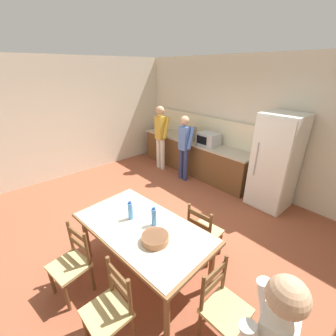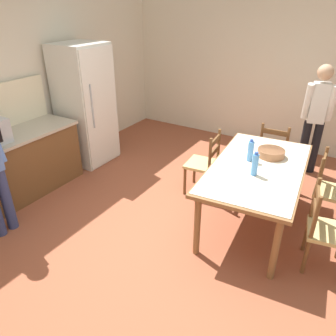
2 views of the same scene
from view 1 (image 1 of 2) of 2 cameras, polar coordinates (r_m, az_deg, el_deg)
ground_plane at (r=4.22m, az=-2.88°, el=-14.35°), size 8.32×8.32×0.00m
wall_back at (r=5.49m, az=19.42°, el=10.45°), size 6.52×0.12×2.90m
wall_left at (r=6.32m, az=-22.36°, el=11.69°), size 0.12×5.20×2.90m
kitchen_counter at (r=6.11m, az=6.48°, el=3.06°), size 3.39×0.66×0.88m
counter_splashback at (r=6.11m, az=8.83°, el=10.20°), size 3.35×0.03×0.60m
refrigerator at (r=4.82m, az=25.56°, el=1.28°), size 0.72×0.73×1.89m
microwave at (r=5.61m, az=10.20°, el=7.26°), size 0.50×0.39×0.30m
paper_bag at (r=5.95m, az=5.94°, el=8.78°), size 0.24×0.16×0.36m
dining_table at (r=3.02m, az=-6.49°, el=-15.63°), size 1.92×1.16×0.78m
bottle_near_centre at (r=3.05m, az=-9.52°, el=-10.64°), size 0.07×0.07×0.27m
bottle_off_centre at (r=2.90m, az=-3.56°, el=-12.25°), size 0.07×0.07×0.27m
serving_bowl at (r=2.71m, az=-3.28°, el=-17.32°), size 0.32×0.32×0.09m
chair_side_far_right at (r=3.43m, az=9.01°, el=-15.78°), size 0.46×0.44×0.91m
chair_side_near_right at (r=2.68m, az=-14.55°, el=-31.52°), size 0.43×0.41×0.91m
chair_head_end at (r=2.69m, az=13.77°, el=-31.15°), size 0.41×0.43×0.91m
chair_side_near_left at (r=3.20m, az=-23.26°, el=-21.39°), size 0.48×0.47×0.91m
person_at_sink at (r=6.11m, az=-1.88°, el=8.47°), size 0.43×0.30×1.73m
person_at_counter at (r=5.47m, az=4.14°, el=5.79°), size 0.41×0.28×1.61m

